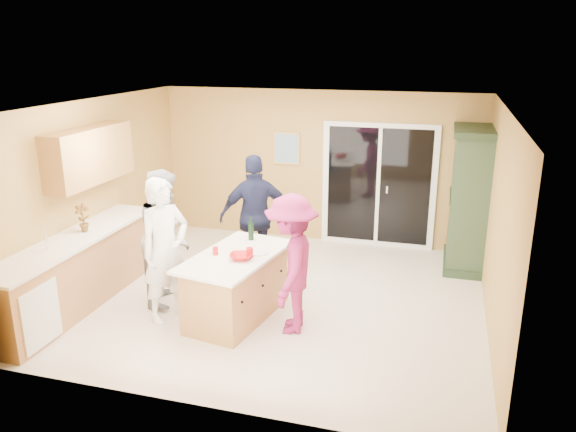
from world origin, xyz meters
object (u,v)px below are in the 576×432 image
(kitchen_island, at_px, (236,288))
(green_hutch, at_px, (469,201))
(woman_grey, at_px, (166,236))
(woman_navy, at_px, (256,216))
(woman_magenta, at_px, (291,264))
(woman_white, at_px, (165,250))

(kitchen_island, height_order, green_hutch, green_hutch)
(woman_grey, relative_size, woman_navy, 0.99)
(woman_grey, bearing_deg, woman_magenta, -113.55)
(green_hutch, height_order, woman_grey, green_hutch)
(woman_grey, height_order, woman_navy, woman_navy)
(woman_grey, height_order, woman_magenta, woman_grey)
(green_hutch, bearing_deg, woman_grey, -148.88)
(woman_grey, relative_size, woman_magenta, 1.06)
(kitchen_island, xyz_separation_m, green_hutch, (2.79, 2.58, 0.66))
(kitchen_island, bearing_deg, woman_grey, 176.66)
(woman_white, height_order, woman_grey, woman_white)
(woman_magenta, bearing_deg, woman_white, -92.02)
(green_hutch, bearing_deg, woman_white, -141.91)
(kitchen_island, distance_m, woman_navy, 1.50)
(woman_grey, xyz_separation_m, woman_navy, (0.86, 1.14, 0.01))
(woman_navy, bearing_deg, woman_magenta, 96.26)
(kitchen_island, relative_size, woman_navy, 0.95)
(woman_grey, distance_m, woman_navy, 1.43)
(green_hutch, bearing_deg, woman_navy, -158.44)
(green_hutch, xyz_separation_m, woman_grey, (-3.86, -2.33, -0.15))
(woman_magenta, bearing_deg, woman_navy, -154.81)
(kitchen_island, distance_m, woman_grey, 1.21)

